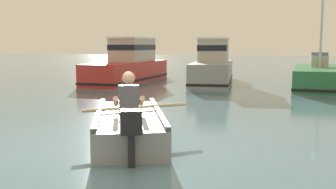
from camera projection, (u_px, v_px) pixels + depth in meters
name	position (u px, v px, depth m)	size (l,w,h in m)	color
ground_plane	(119.00, 143.00, 6.64)	(120.00, 120.00, 0.00)	slate
rowboat_with_person	(129.00, 124.00, 6.98)	(2.39, 3.50, 1.19)	gray
moored_boat_red	(130.00, 65.00, 17.98)	(1.89, 6.24, 2.01)	#B72D28
moored_boat_grey	(213.00, 66.00, 17.32)	(2.48, 5.62, 1.97)	gray
moored_boat_green	(319.00, 77.00, 15.70)	(2.00, 5.78, 3.52)	#287042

